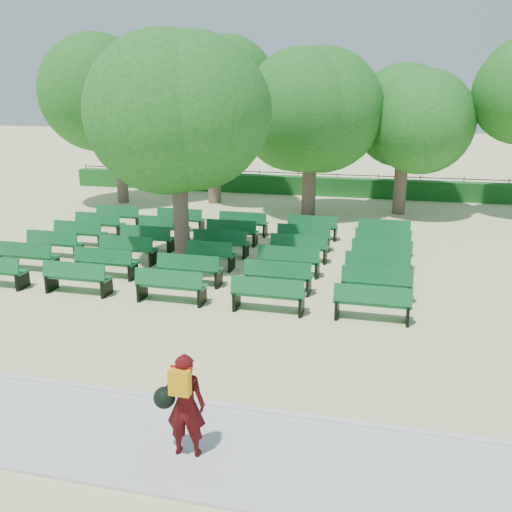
{
  "coord_description": "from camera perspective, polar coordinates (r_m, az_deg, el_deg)",
  "views": [
    {
      "loc": [
        3.96,
        -14.19,
        5.07
      ],
      "look_at": [
        0.66,
        -1.0,
        1.1
      ],
      "focal_mm": 40.0,
      "sensor_mm": 36.0,
      "label": 1
    }
  ],
  "objects": [
    {
      "name": "tree_among",
      "position": [
        16.33,
        -7.84,
        12.46
      ],
      "size": [
        4.54,
        4.54,
        6.08
      ],
      "color": "brown",
      "rests_on": "ground"
    },
    {
      "name": "fence",
      "position": [
        29.3,
        6.11,
        6.23
      ],
      "size": [
        26.0,
        0.1,
        1.02
      ],
      "primitive_type": null,
      "color": "black",
      "rests_on": "ground"
    },
    {
      "name": "paving",
      "position": [
        9.34,
        -14.22,
        -16.96
      ],
      "size": [
        30.0,
        2.2,
        0.06
      ],
      "primitive_type": "cube",
      "color": "#BBBCB6",
      "rests_on": "ground"
    },
    {
      "name": "tree_line",
      "position": [
        25.03,
        4.67,
        4.54
      ],
      "size": [
        21.8,
        6.8,
        7.04
      ],
      "primitive_type": null,
      "color": "#1F671D",
      "rests_on": "ground"
    },
    {
      "name": "person",
      "position": [
        8.27,
        -7.25,
        -14.43
      ],
      "size": [
        0.75,
        0.46,
        1.55
      ],
      "rotation": [
        0.0,
        0.0,
        3.24
      ],
      "color": "#41090A",
      "rests_on": "ground"
    },
    {
      "name": "hedge",
      "position": [
        28.84,
        6.03,
        6.97
      ],
      "size": [
        26.0,
        0.7,
        0.9
      ],
      "primitive_type": "cube",
      "color": "#16591E",
      "rests_on": "ground"
    },
    {
      "name": "bench_array",
      "position": [
        17.5,
        -4.19,
        -0.3
      ],
      "size": [
        1.77,
        0.63,
        1.1
      ],
      "rotation": [
        0.0,
        0.0,
        0.05
      ],
      "color": "#105F2C",
      "rests_on": "ground"
    },
    {
      "name": "curb",
      "position": [
        10.19,
        -11.14,
        -13.57
      ],
      "size": [
        30.0,
        0.12,
        0.1
      ],
      "primitive_type": "cube",
      "color": "silver",
      "rests_on": "ground"
    },
    {
      "name": "ground",
      "position": [
        15.58,
        -1.46,
        -2.72
      ],
      "size": [
        120.0,
        120.0,
        0.0
      ],
      "primitive_type": "plane",
      "color": "#CFC989"
    }
  ]
}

